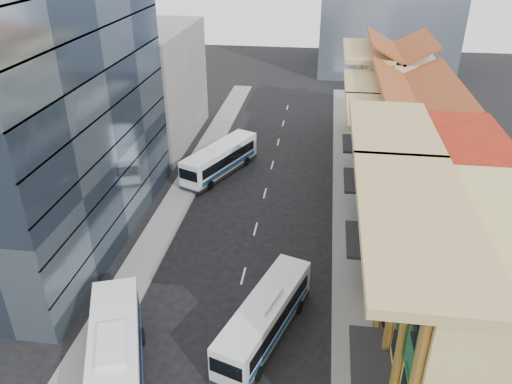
# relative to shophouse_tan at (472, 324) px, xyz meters

# --- Properties ---
(sidewalk_right) EXTENTS (3.00, 90.00, 0.15)m
(sidewalk_right) POSITION_rel_shophouse_tan_xyz_m (-5.50, 17.00, -5.92)
(sidewalk_right) COLOR slate
(sidewalk_right) RESTS_ON ground
(sidewalk_left) EXTENTS (3.00, 90.00, 0.15)m
(sidewalk_left) POSITION_rel_shophouse_tan_xyz_m (-22.50, 17.00, -5.92)
(sidewalk_left) COLOR slate
(sidewalk_left) RESTS_ON ground
(shophouse_tan) EXTENTS (8.00, 14.00, 12.00)m
(shophouse_tan) POSITION_rel_shophouse_tan_xyz_m (0.00, 0.00, 0.00)
(shophouse_tan) COLOR #D0C178
(shophouse_tan) RESTS_ON ground
(shophouse_red) EXTENTS (8.00, 10.00, 12.00)m
(shophouse_red) POSITION_rel_shophouse_tan_xyz_m (0.00, 12.00, 0.00)
(shophouse_red) COLOR #9F2312
(shophouse_red) RESTS_ON ground
(shophouse_cream_near) EXTENTS (8.00, 9.00, 10.00)m
(shophouse_cream_near) POSITION_rel_shophouse_tan_xyz_m (0.00, 21.50, -1.00)
(shophouse_cream_near) COLOR beige
(shophouse_cream_near) RESTS_ON ground
(shophouse_cream_mid) EXTENTS (8.00, 9.00, 10.00)m
(shophouse_cream_mid) POSITION_rel_shophouse_tan_xyz_m (0.00, 30.50, -1.00)
(shophouse_cream_mid) COLOR beige
(shophouse_cream_mid) RESTS_ON ground
(shophouse_cream_far) EXTENTS (8.00, 12.00, 11.00)m
(shophouse_cream_far) POSITION_rel_shophouse_tan_xyz_m (0.00, 41.00, -0.50)
(shophouse_cream_far) COLOR beige
(shophouse_cream_far) RESTS_ON ground
(office_tower) EXTENTS (12.00, 26.00, 30.00)m
(office_tower) POSITION_rel_shophouse_tan_xyz_m (-31.00, 14.00, 9.00)
(office_tower) COLOR #39485B
(office_tower) RESTS_ON ground
(office_block_far) EXTENTS (10.00, 18.00, 14.00)m
(office_block_far) POSITION_rel_shophouse_tan_xyz_m (-30.00, 37.00, 1.00)
(office_block_far) COLOR gray
(office_block_far) RESTS_ON ground
(bus_left_near) EXTENTS (7.21, 12.76, 4.02)m
(bus_left_near) POSITION_rel_shophouse_tan_xyz_m (-19.50, -2.02, -3.99)
(bus_left_near) COLOR white
(bus_left_near) RESTS_ON ground
(bus_left_far) EXTENTS (6.97, 11.41, 3.62)m
(bus_left_far) POSITION_rel_shophouse_tan_xyz_m (-19.50, 27.95, -4.19)
(bus_left_far) COLOR silver
(bus_left_far) RESTS_ON ground
(bus_right) EXTENTS (5.69, 10.87, 3.41)m
(bus_right) POSITION_rel_shophouse_tan_xyz_m (-11.50, 3.71, -4.30)
(bus_right) COLOR silver
(bus_right) RESTS_ON ground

